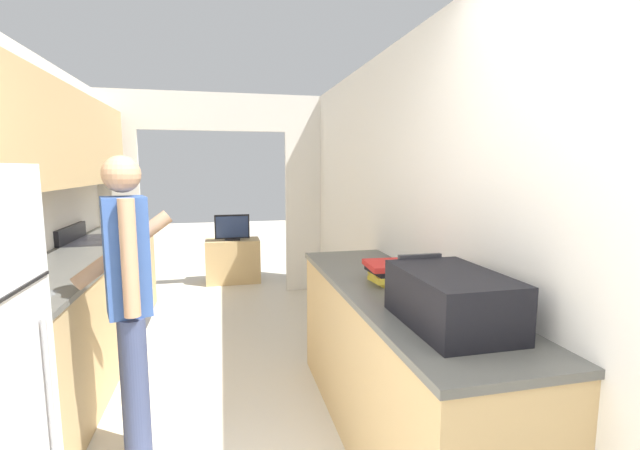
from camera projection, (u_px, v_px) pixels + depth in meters
wall_right at (423, 222)px, 2.79m from camera, size 0.06×6.92×2.50m
wall_far_with_doorway at (215, 180)px, 5.26m from camera, size 3.05×0.06×2.50m
counter_left at (77, 319)px, 3.24m from camera, size 0.62×3.31×0.93m
counter_right at (393, 364)px, 2.50m from camera, size 0.62×2.19×0.93m
range_oven at (108, 286)px, 4.12m from camera, size 0.66×0.75×1.07m
person at (129, 302)px, 2.27m from camera, size 0.53×0.44×1.67m
suitcase at (450, 298)px, 1.84m from camera, size 0.38×0.61×0.25m
book_stack at (388, 272)px, 2.52m from camera, size 0.26×0.29×0.12m
tv_cabinet at (233, 261)px, 6.03m from camera, size 0.74×0.42×0.60m
television at (232, 228)px, 5.92m from camera, size 0.47×0.16×0.36m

